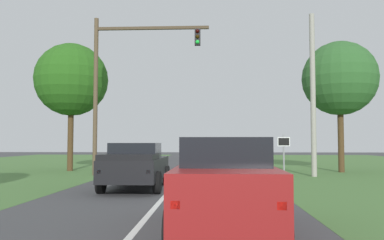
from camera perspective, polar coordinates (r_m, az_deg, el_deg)
ground_plane at (r=13.80m, az=-3.92°, el=-10.77°), size 120.00×120.00×0.00m
red_suv_near at (r=8.40m, az=4.68°, el=-8.69°), size 2.15×4.99×1.91m
pickup_truck_lead at (r=15.87m, az=-7.96°, el=-6.37°), size 2.29×5.03×1.80m
traffic_light at (r=22.81m, az=-9.95°, el=6.55°), size 6.46×0.40×8.81m
keep_moving_sign at (r=20.00m, az=12.94°, el=-4.28°), size 0.60×0.09×2.20m
oak_tree_right at (r=26.41m, az=20.29°, el=5.54°), size 4.56×4.56×8.04m
utility_pole_right at (r=22.46m, az=16.85°, el=3.51°), size 0.28×0.28×8.78m
extra_tree_1 at (r=27.12m, az=-16.79°, el=5.48°), size 4.67×4.67×8.20m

